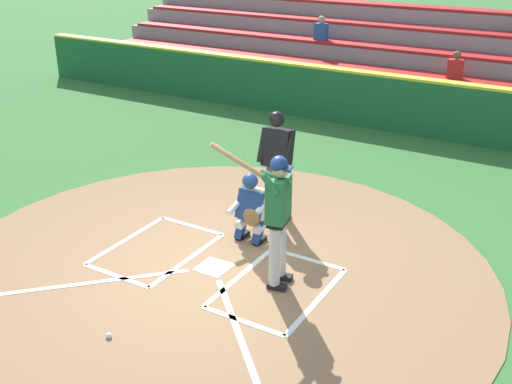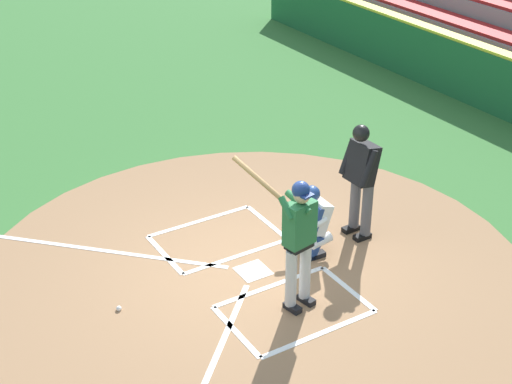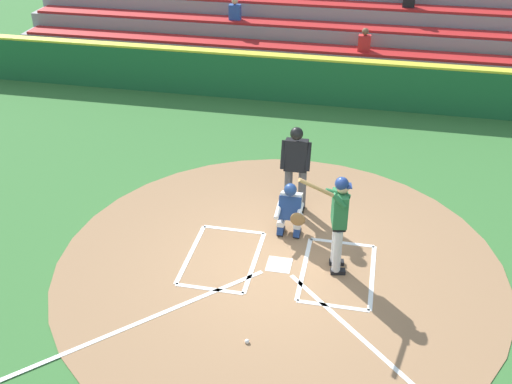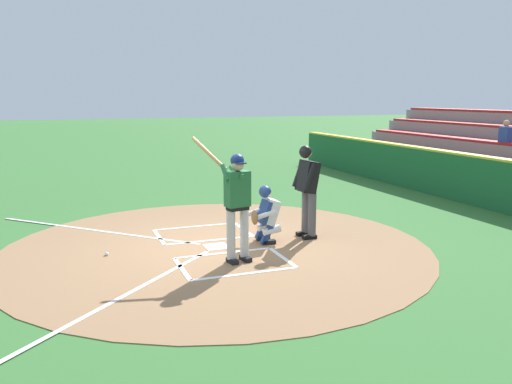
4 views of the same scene
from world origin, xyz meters
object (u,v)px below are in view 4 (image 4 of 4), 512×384
(batter, at_px, (237,199))
(baseball, at_px, (107,254))
(plate_umpire, at_px, (307,185))
(catcher, at_px, (266,213))

(batter, xyz_separation_m, baseball, (1.13, 2.08, -1.06))
(baseball, bearing_deg, batter, -118.63)
(plate_umpire, relative_size, baseball, 25.20)
(catcher, distance_m, plate_umpire, 1.03)
(catcher, height_order, baseball, catcher)
(batter, bearing_deg, catcher, -43.85)
(batter, relative_size, baseball, 28.76)
(plate_umpire, distance_m, baseball, 4.02)
(batter, relative_size, plate_umpire, 1.14)
(catcher, xyz_separation_m, plate_umpire, (0.05, -0.90, 0.49))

